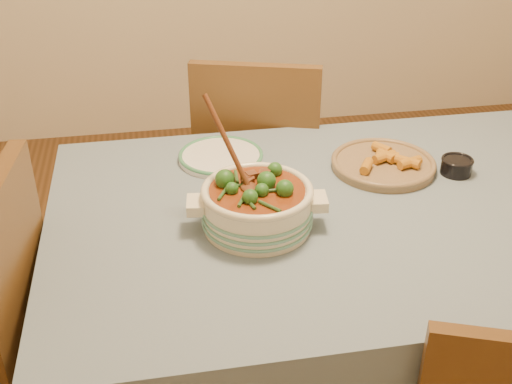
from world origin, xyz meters
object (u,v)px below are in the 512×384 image
(dining_table, at_px, (351,233))
(white_plate, at_px, (221,156))
(stew_casserole, at_px, (257,203))
(fried_plate, at_px, (383,162))
(condiment_bowl, at_px, (457,165))
(chair_far, at_px, (259,160))

(dining_table, distance_m, white_plate, 0.48)
(dining_table, xyz_separation_m, stew_casserole, (-0.28, -0.05, 0.16))
(stew_casserole, bearing_deg, fried_plate, 29.64)
(dining_table, height_order, condiment_bowl, condiment_bowl)
(white_plate, xyz_separation_m, chair_far, (0.19, 0.37, -0.22))
(fried_plate, relative_size, chair_far, 0.42)
(stew_casserole, bearing_deg, chair_far, 79.20)
(stew_casserole, xyz_separation_m, white_plate, (-0.04, 0.39, -0.06))
(dining_table, xyz_separation_m, white_plate, (-0.33, 0.34, 0.10))
(stew_casserole, bearing_deg, dining_table, 10.78)
(stew_casserole, relative_size, chair_far, 0.38)
(fried_plate, bearing_deg, white_plate, 163.24)
(white_plate, bearing_deg, dining_table, -46.08)
(condiment_bowl, bearing_deg, stew_casserole, -164.41)
(stew_casserole, height_order, chair_far, stew_casserole)
(white_plate, relative_size, fried_plate, 0.74)
(condiment_bowl, relative_size, fried_plate, 0.24)
(chair_far, bearing_deg, condiment_bowl, 147.94)
(dining_table, relative_size, fried_plate, 4.15)
(dining_table, relative_size, stew_casserole, 4.56)
(white_plate, height_order, condiment_bowl, condiment_bowl)
(dining_table, height_order, stew_casserole, stew_casserole)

